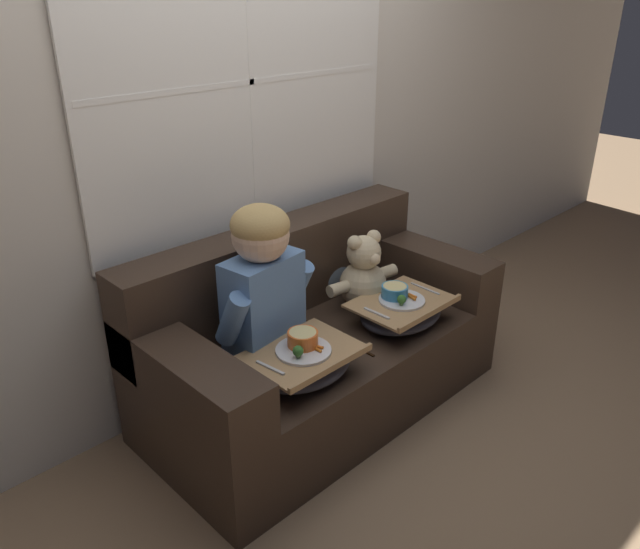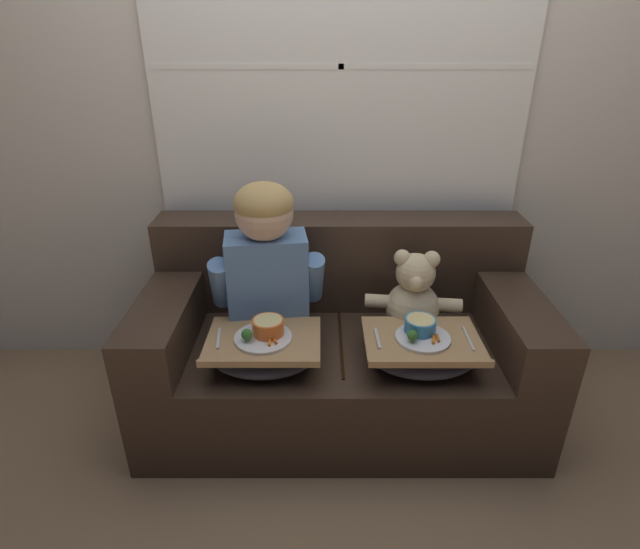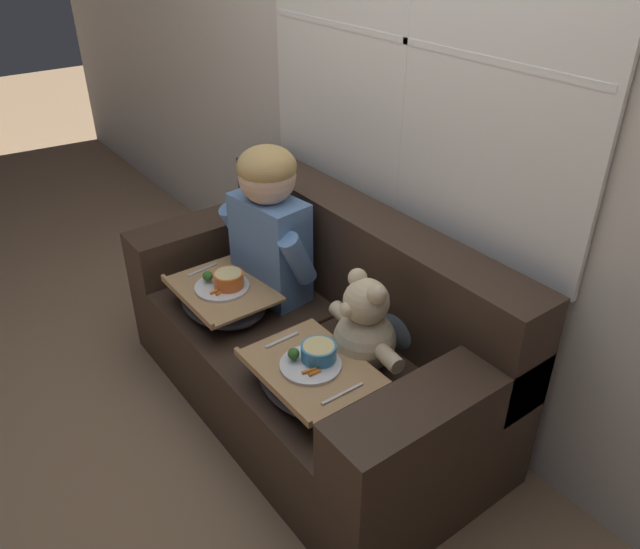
% 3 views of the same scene
% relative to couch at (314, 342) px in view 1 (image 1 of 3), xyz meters
% --- Properties ---
extents(ground_plane, '(14.00, 14.00, 0.00)m').
position_rel_couch_xyz_m(ground_plane, '(0.00, -0.06, -0.32)').
color(ground_plane, '#8E7051').
extents(wall_back_with_window, '(8.00, 0.08, 2.60)m').
position_rel_couch_xyz_m(wall_back_with_window, '(0.00, 0.44, 0.99)').
color(wall_back_with_window, beige).
rests_on(wall_back_with_window, ground_plane).
extents(couch, '(1.70, 0.84, 0.84)m').
position_rel_couch_xyz_m(couch, '(0.00, 0.00, 0.00)').
color(couch, '#38281E').
rests_on(couch, ground_plane).
extents(throw_pillow_behind_child, '(0.32, 0.16, 0.34)m').
position_rel_couch_xyz_m(throw_pillow_behind_child, '(-0.32, 0.18, 0.24)').
color(throw_pillow_behind_child, tan).
rests_on(throw_pillow_behind_child, couch).
extents(throw_pillow_behind_teddy, '(0.29, 0.14, 0.31)m').
position_rel_couch_xyz_m(throw_pillow_behind_teddy, '(0.32, 0.18, 0.24)').
color(throw_pillow_behind_teddy, slate).
rests_on(throw_pillow_behind_teddy, couch).
extents(child_figure, '(0.50, 0.26, 0.68)m').
position_rel_couch_xyz_m(child_figure, '(-0.32, -0.02, 0.46)').
color(child_figure, '#5B84BC').
rests_on(child_figure, couch).
extents(teddy_bear, '(0.42, 0.30, 0.39)m').
position_rel_couch_xyz_m(teddy_bear, '(0.31, -0.02, 0.25)').
color(teddy_bear, beige).
rests_on(teddy_bear, couch).
extents(lap_tray_child, '(0.45, 0.34, 0.19)m').
position_rel_couch_xyz_m(lap_tray_child, '(-0.31, -0.26, 0.16)').
color(lap_tray_child, '#2D2D38').
rests_on(lap_tray_child, child_figure).
extents(lap_tray_teddy, '(0.46, 0.35, 0.18)m').
position_rel_couch_xyz_m(lap_tray_teddy, '(0.31, -0.26, 0.15)').
color(lap_tray_teddy, '#2D2D38').
rests_on(lap_tray_teddy, teddy_bear).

